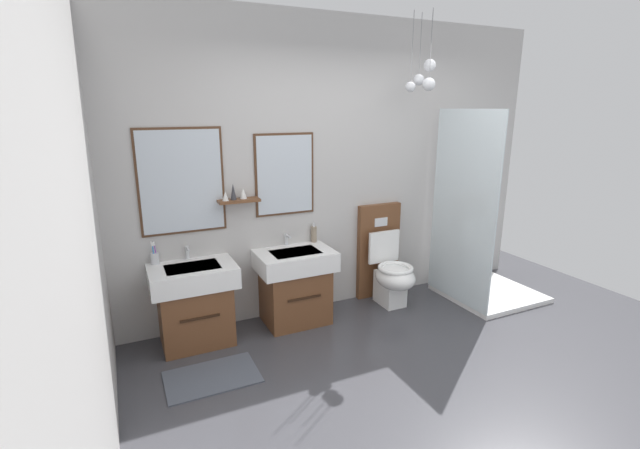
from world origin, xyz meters
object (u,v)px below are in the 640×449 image
shower_tray (479,262)px  soap_dispenser (314,234)px  vanity_sink_right (295,284)px  vanity_sink_left (195,301)px  toilet (386,267)px  toothbrush_cup (155,257)px

shower_tray → soap_dispenser: bearing=162.1°
vanity_sink_right → soap_dispenser: (0.28, 0.18, 0.40)m
vanity_sink_left → toilet: toilet is taller
vanity_sink_left → shower_tray: size_ratio=0.36×
vanity_sink_right → toothbrush_cup: (-1.18, 0.17, 0.38)m
vanity_sink_right → vanity_sink_left: bearing=180.0°
soap_dispenser → shower_tray: shower_tray is taller
toilet → shower_tray: (0.90, -0.36, 0.03)m
toilet → vanity_sink_right: bearing=-179.4°
toilet → soap_dispenser: size_ratio=5.30×
vanity_sink_right → soap_dispenser: soap_dispenser is taller
toothbrush_cup → soap_dispenser: bearing=0.4°
vanity_sink_right → toilet: 1.02m
vanity_sink_left → soap_dispenser: soap_dispenser is taller
toilet → soap_dispenser: (-0.74, 0.17, 0.40)m
toothbrush_cup → vanity_sink_left: bearing=-32.3°
vanity_sink_right → toothbrush_cup: 1.25m
vanity_sink_left → shower_tray: 2.86m
vanity_sink_left → vanity_sink_right: same height
vanity_sink_left → soap_dispenser: size_ratio=3.70×
vanity_sink_left → shower_tray: (2.84, -0.35, 0.04)m
vanity_sink_right → shower_tray: bearing=-10.3°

